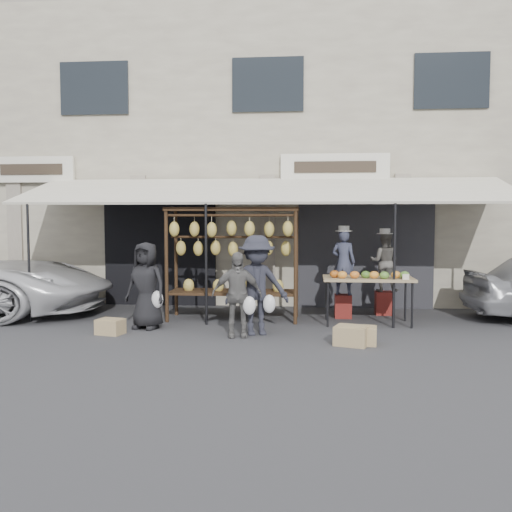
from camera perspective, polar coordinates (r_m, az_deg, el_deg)
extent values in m
plane|color=#2D2D30|center=(9.72, -0.32, -8.25)|extent=(90.00, 90.00, 0.00)
cube|color=beige|center=(16.05, 1.96, 9.14)|extent=(24.00, 6.00, 7.00)
cube|color=#9E9384|center=(16.77, 1.99, 21.65)|extent=(24.00, 6.00, 0.30)
cube|color=#232328|center=(13.01, 10.88, 0.35)|extent=(3.00, 0.10, 2.50)
cube|color=black|center=(13.39, -9.57, 0.47)|extent=(2.60, 0.10, 2.50)
cube|color=silver|center=(12.92, 7.89, 8.79)|extent=(2.40, 0.10, 0.60)
cube|color=silver|center=(14.41, -21.45, 8.05)|extent=(2.00, 0.10, 0.60)
cube|color=beige|center=(11.81, 0.77, 6.61)|extent=(10.00, 2.34, 0.63)
cylinder|color=black|center=(11.95, -21.76, -0.67)|extent=(0.05, 0.05, 2.30)
cylinder|color=black|center=(10.82, -5.01, -0.85)|extent=(0.05, 0.05, 2.30)
cylinder|color=black|center=(10.76, 13.66, -0.98)|extent=(0.05, 0.05, 2.30)
cylinder|color=black|center=(11.18, -8.95, -0.99)|extent=(0.07, 0.07, 2.20)
cylinder|color=black|center=(10.84, 3.97, -1.10)|extent=(0.07, 0.07, 2.20)
cylinder|color=black|center=(11.96, -8.01, -0.66)|extent=(0.07, 0.07, 2.20)
cylinder|color=black|center=(11.64, 4.06, -0.75)|extent=(0.07, 0.07, 2.20)
cube|color=black|center=(11.30, -2.33, 4.69)|extent=(2.60, 0.90, 0.07)
cylinder|color=black|center=(10.95, -2.57, 4.09)|extent=(2.50, 0.05, 0.05)
cylinder|color=black|center=(11.64, -2.10, 4.08)|extent=(2.50, 0.05, 0.05)
cylinder|color=black|center=(11.30, -2.32, 1.91)|extent=(2.50, 0.05, 0.05)
cube|color=black|center=(11.40, -2.30, -3.63)|extent=(2.50, 0.80, 0.05)
ellipsoid|color=#E0C554|center=(11.16, -8.18, 2.68)|extent=(0.20, 0.18, 0.30)
ellipsoid|color=#E0C554|center=(11.22, -6.17, 2.69)|extent=(0.20, 0.18, 0.30)
ellipsoid|color=#E0C554|center=(11.01, -4.46, 2.63)|extent=(0.20, 0.18, 0.30)
ellipsoid|color=#E0C554|center=(11.10, -2.46, 2.79)|extent=(0.20, 0.18, 0.30)
ellipsoid|color=#E0C554|center=(10.91, -0.65, 2.74)|extent=(0.20, 0.18, 0.30)
ellipsoid|color=#E0C554|center=(11.03, 1.33, 2.68)|extent=(0.20, 0.18, 0.30)
ellipsoid|color=#E0C554|center=(10.86, 3.20, 2.74)|extent=(0.20, 0.18, 0.30)
ellipsoid|color=#E0C554|center=(11.50, -7.51, 0.78)|extent=(0.20, 0.18, 0.30)
ellipsoid|color=#E0C554|center=(11.43, -5.80, 0.74)|extent=(0.20, 0.18, 0.30)
ellipsoid|color=#E0C554|center=(11.37, -4.07, 0.81)|extent=(0.20, 0.18, 0.30)
ellipsoid|color=#E0C554|center=(11.32, -2.32, 0.68)|extent=(0.20, 0.18, 0.30)
ellipsoid|color=#E0C554|center=(11.27, -0.55, 0.83)|extent=(0.20, 0.18, 0.30)
ellipsoid|color=#E0C554|center=(11.24, 1.22, 0.82)|extent=(0.20, 0.18, 0.30)
ellipsoid|color=#E0C554|center=(11.22, 3.01, 0.74)|extent=(0.20, 0.18, 0.30)
cube|color=tan|center=(11.09, 11.13, -2.22)|extent=(1.70, 0.90, 0.05)
cylinder|color=black|center=(10.73, 7.19, -4.81)|extent=(0.04, 0.04, 0.85)
cylinder|color=black|center=(10.89, 15.35, -4.79)|extent=(0.04, 0.04, 0.85)
cylinder|color=black|center=(11.46, 7.07, -4.25)|extent=(0.04, 0.04, 0.85)
cylinder|color=black|center=(11.61, 14.71, -4.24)|extent=(0.04, 0.04, 0.85)
ellipsoid|color=#B25919|center=(10.88, 7.87, -1.80)|extent=(0.18, 0.14, 0.14)
ellipsoid|color=orange|center=(10.77, 8.62, -1.87)|extent=(0.18, 0.14, 0.14)
ellipsoid|color=orange|center=(10.81, 9.83, -1.86)|extent=(0.18, 0.14, 0.14)
ellipsoid|color=#477226|center=(10.87, 10.91, -1.84)|extent=(0.18, 0.14, 0.14)
ellipsoid|color=orange|center=(10.86, 11.73, -1.85)|extent=(0.18, 0.14, 0.14)
ellipsoid|color=#598C33|center=(10.83, 12.71, -1.89)|extent=(0.18, 0.14, 0.14)
ellipsoid|color=orange|center=(10.98, 13.80, -1.83)|extent=(0.18, 0.14, 0.14)
ellipsoid|color=#598C33|center=(10.96, 14.64, -1.85)|extent=(0.18, 0.14, 0.14)
imported|color=#393D54|center=(11.66, 8.74, -0.61)|extent=(0.55, 0.43, 1.32)
imported|color=#625E59|center=(12.19, 12.72, -0.58)|extent=(0.70, 0.60, 1.25)
imported|color=black|center=(10.63, -10.94, -2.92)|extent=(0.88, 0.70, 1.59)
imported|color=#62605E|center=(9.74, -1.94, -3.87)|extent=(0.90, 0.48, 1.46)
imported|color=#272831|center=(9.90, 0.08, -2.94)|extent=(1.25, 0.93, 1.73)
cube|color=maroon|center=(11.76, 8.70, -4.98)|extent=(0.40, 0.40, 0.47)
cube|color=maroon|center=(12.29, 12.66, -4.61)|extent=(0.39, 0.39, 0.49)
cube|color=tan|center=(9.32, 9.53, -7.87)|extent=(0.61, 0.53, 0.31)
cube|color=tan|center=(9.42, 10.51, -7.82)|extent=(0.52, 0.42, 0.29)
cube|color=tan|center=(10.36, -14.36, -6.87)|extent=(0.51, 0.43, 0.26)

